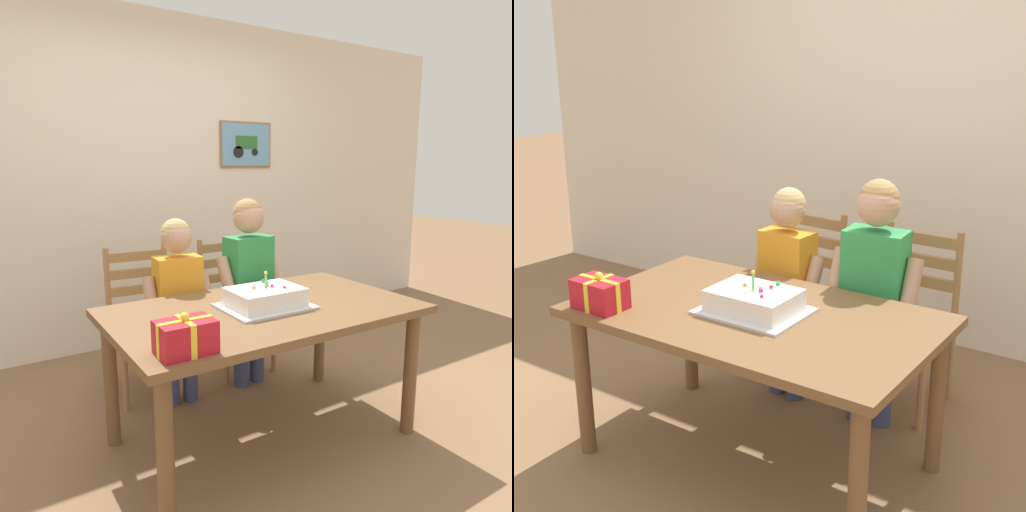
% 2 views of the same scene
% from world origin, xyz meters
% --- Properties ---
extents(ground_plane, '(20.00, 20.00, 0.00)m').
position_xyz_m(ground_plane, '(0.00, 0.00, 0.00)').
color(ground_plane, '#846042').
extents(back_wall, '(6.40, 0.11, 2.60)m').
position_xyz_m(back_wall, '(0.00, 1.75, 1.30)').
color(back_wall, silver).
rests_on(back_wall, ground).
extents(dining_table, '(1.54, 0.91, 0.73)m').
position_xyz_m(dining_table, '(0.00, 0.00, 0.64)').
color(dining_table, brown).
rests_on(dining_table, ground).
extents(birthday_cake, '(0.44, 0.34, 0.19)m').
position_xyz_m(birthday_cake, '(-0.00, -0.01, 0.77)').
color(birthday_cake, silver).
rests_on(birthday_cake, dining_table).
extents(gift_box_red_large, '(0.22, 0.16, 0.17)m').
position_xyz_m(gift_box_red_large, '(-0.58, -0.34, 0.79)').
color(gift_box_red_large, red).
rests_on(gift_box_red_large, dining_table).
extents(chair_left, '(0.45, 0.45, 0.92)m').
position_xyz_m(chair_left, '(-0.33, 0.89, 0.47)').
color(chair_left, '#A87A4C').
rests_on(chair_left, ground).
extents(chair_right, '(0.43, 0.43, 0.92)m').
position_xyz_m(chair_right, '(0.33, 0.89, 0.47)').
color(chair_right, '#A87A4C').
rests_on(chair_right, ground).
extents(child_older, '(0.46, 0.27, 1.23)m').
position_xyz_m(child_older, '(0.27, 0.59, 0.75)').
color(child_older, '#38426B').
rests_on(child_older, ground).
extents(child_younger, '(0.42, 0.24, 1.13)m').
position_xyz_m(child_younger, '(-0.22, 0.59, 0.69)').
color(child_younger, '#38426B').
rests_on(child_younger, ground).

